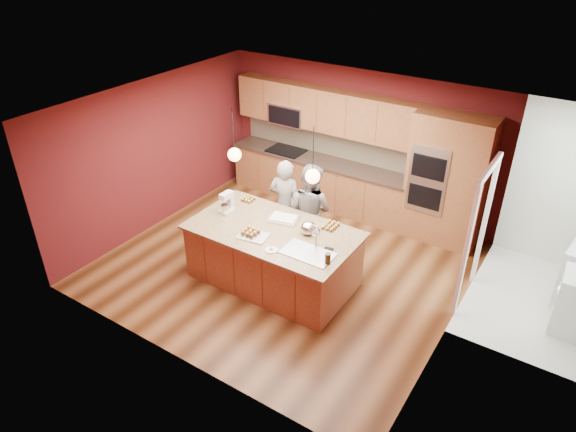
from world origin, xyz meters
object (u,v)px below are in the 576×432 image
Objects in this scene: person_right at (310,211)px; stand_mixer at (227,204)px; island at (274,255)px; mixing_bowl at (308,228)px; person_left at (285,204)px.

stand_mixer is at bearing 46.72° from person_right.
mixing_bowl is (0.49, 0.20, 0.55)m from island.
mixing_bowl is (0.91, -0.77, 0.23)m from person_left.
person_left is (-0.43, 0.97, 0.32)m from island.
mixing_bowl is (0.44, -0.77, 0.21)m from person_right.
island reaches higher than stand_mixer.
stand_mixer is (-0.98, -0.92, 0.26)m from person_right.
island is 7.51× the size of stand_mixer.
person_right is at bearing 87.07° from island.
island is at bearing -158.07° from mixing_bowl.
person_left is at bearing 64.49° from stand_mixer.
mixing_bowl is at bearing 122.83° from person_right.
person_right is at bearing 46.31° from stand_mixer.
person_right reaches higher than person_left.
person_right is 6.90× the size of mixing_bowl.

